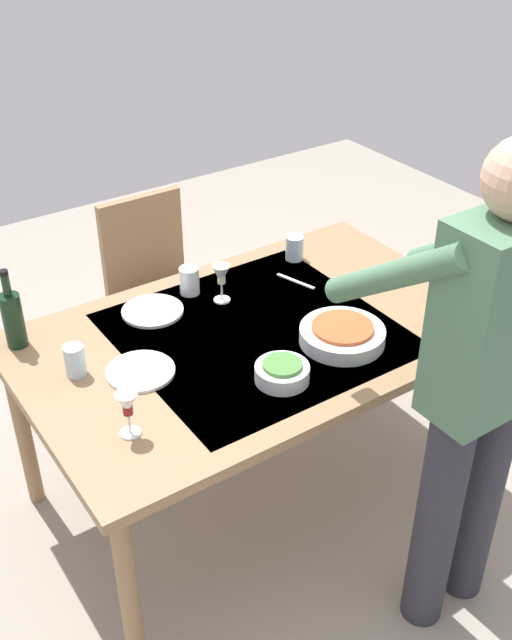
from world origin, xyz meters
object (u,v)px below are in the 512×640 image
Objects in this scene: dining_table at (256,347)px; wine_glass_left at (221,277)px; chair_near at (155,282)px; wine_glass_right at (127,406)px; serving_bowl_pasta at (342,334)px; wine_bottle at (13,318)px; person_server at (480,377)px; dinner_plate_far at (140,371)px; water_cup_near_left at (189,281)px; dinner_plate_near at (153,311)px; water_cup_near_right at (75,360)px; side_bowl_salad at (282,372)px; water_cup_far_left at (294,248)px.

wine_glass_left is at bearing -92.92° from dining_table.
wine_glass_right is (0.67, 1.15, 0.35)m from chair_near.
wine_bottle is at bearing -33.33° from serving_bowl_pasta.
wine_glass_right is (0.86, -0.55, -0.08)m from person_server.
water_cup_near_left is at bearing -137.95° from dinner_plate_far.
wine_bottle is at bearing 32.95° from chair_near.
wine_glass_left reaches higher than dinner_plate_far.
dinner_plate_near is at bearing 13.34° from water_cup_near_left.
wine_glass_left is at bearing -169.07° from water_cup_near_right.
wine_glass_left is at bearing 121.51° from water_cup_near_left.
wine_glass_left reaches higher than water_cup_near_right.
dining_table is at bearing 168.72° from water_cup_near_right.
side_bowl_salad is at bearing 83.28° from chair_near.
person_server is 0.59m from serving_bowl_pasta.
chair_near is at bearing -119.44° from dinner_plate_far.
dinner_plate_far is (0.45, -0.01, 0.07)m from dining_table.
serving_bowl_pasta is 1.67× the size of side_bowl_salad.
serving_bowl_pasta is (-0.21, 0.22, 0.10)m from dining_table.
water_cup_far_left is at bearing -99.46° from person_server.
water_cup_far_left is 0.57× the size of side_bowl_salad.
wine_bottle reaches higher than dinner_plate_near.
wine_bottle is 0.30m from water_cup_near_right.
wine_glass_right reaches higher than side_bowl_salad.
water_cup_near_left is (0.31, -1.15, -0.13)m from person_server.
dinner_plate_near is at bearing -52.85° from dining_table.
serving_bowl_pasta is (-0.16, 1.13, 0.28)m from chair_near.
person_server is 11.19× the size of wine_glass_left.
wine_bottle is 0.94m from side_bowl_salad.
dining_table is 0.99× the size of person_server.
wine_glass_right is 1.38× the size of water_cup_near_right.
wine_bottle is 0.67m from water_cup_near_left.
wine_bottle reaches higher than side_bowl_salad.
wine_glass_left reaches higher than dinner_plate_near.
serving_bowl_pasta is at bearing 157.58° from water_cup_near_right.
water_cup_near_left is at bearing 177.32° from wine_bottle.
wine_glass_right is at bearing 1.28° from serving_bowl_pasta.
side_bowl_salad is (-0.53, 0.04, -0.07)m from wine_glass_right.
water_cup_far_left is (-1.05, -0.60, -0.05)m from wine_glass_right.
wine_glass_right is at bearing 57.42° from dinner_plate_far.
water_cup_near_left is at bearing -80.79° from dining_table.
person_server is 5.71× the size of wine_bottle.
serving_bowl_pasta is at bearing 146.67° from wine_bottle.
dinner_plate_far is (0.36, -0.29, -0.03)m from side_bowl_salad.
serving_bowl_pasta is (0.03, -0.56, -0.15)m from person_server.
wine_glass_right is 0.37m from water_cup_near_right.
water_cup_near_right reaches higher than dining_table.
person_server reaches higher than dinner_plate_near.
wine_bottle is at bearing -2.68° from water_cup_near_left.
water_cup_far_left is 0.63m from serving_bowl_pasta.
wine_glass_left reaches higher than chair_near.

